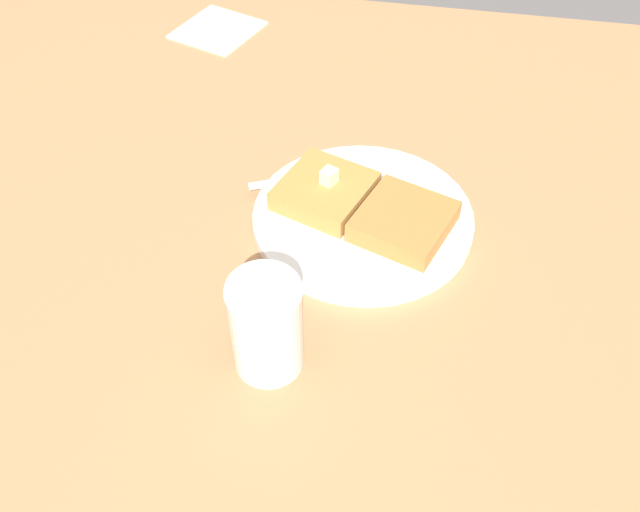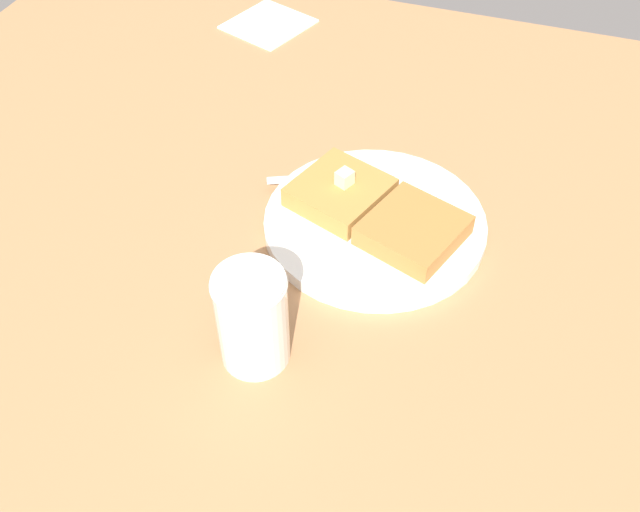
# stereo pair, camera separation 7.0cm
# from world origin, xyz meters

# --- Properties ---
(table_surface) EXTENTS (1.22, 1.22, 0.02)m
(table_surface) POSITION_xyz_m (0.00, 0.00, 0.01)
(table_surface) COLOR #AB774D
(table_surface) RESTS_ON ground
(plate) EXTENTS (0.25, 0.25, 0.01)m
(plate) POSITION_xyz_m (0.09, 0.09, 0.03)
(plate) COLOR white
(plate) RESTS_ON table_surface
(toast_slice_left) EXTENTS (0.12, 0.12, 0.02)m
(toast_slice_left) POSITION_xyz_m (0.04, 0.11, 0.05)
(toast_slice_left) COLOR #B07E3B
(toast_slice_left) RESTS_ON plate
(toast_slice_middle) EXTENTS (0.12, 0.12, 0.02)m
(toast_slice_middle) POSITION_xyz_m (0.14, 0.07, 0.05)
(toast_slice_middle) COLOR #A97136
(toast_slice_middle) RESTS_ON plate
(butter_pat_primary) EXTENTS (0.02, 0.02, 0.02)m
(butter_pat_primary) POSITION_xyz_m (0.05, 0.11, 0.07)
(butter_pat_primary) COLOR beige
(butter_pat_primary) RESTS_ON toast_slice_left
(fork) EXTENTS (0.15, 0.08, 0.00)m
(fork) POSITION_xyz_m (0.03, 0.15, 0.04)
(fork) COLOR silver
(fork) RESTS_ON plate
(syrup_jar) EXTENTS (0.07, 0.07, 0.11)m
(syrup_jar) POSITION_xyz_m (0.03, -0.11, 0.07)
(syrup_jar) COLOR #421C0E
(syrup_jar) RESTS_ON table_surface
(napkin) EXTENTS (0.14, 0.15, 0.00)m
(napkin) POSITION_xyz_m (-0.19, 0.47, 0.02)
(napkin) COLOR white
(napkin) RESTS_ON table_surface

